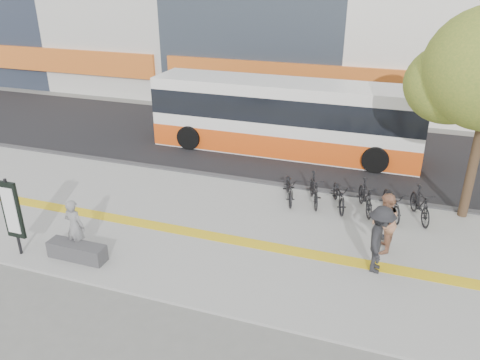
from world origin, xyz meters
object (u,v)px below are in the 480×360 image
(pedestrian_dark, at_px, (380,240))
(pedestrian_tan, at_px, (385,223))
(signboard, at_px, (12,211))
(bench, at_px, (77,251))
(seated_woman, at_px, (75,227))
(bus, at_px, (284,119))

(pedestrian_dark, bearing_deg, pedestrian_tan, -1.56)
(signboard, distance_m, pedestrian_tan, 9.74)
(bench, relative_size, pedestrian_dark, 0.89)
(signboard, xyz_separation_m, pedestrian_dark, (9.08, 2.34, -0.39))
(bench, distance_m, seated_woman, 0.64)
(seated_woman, bearing_deg, signboard, 24.08)
(pedestrian_tan, height_order, pedestrian_dark, pedestrian_dark)
(bench, relative_size, bus, 0.15)
(pedestrian_tan, bearing_deg, bench, -71.96)
(bus, relative_size, pedestrian_dark, 6.10)
(bench, height_order, bus, bus)
(bus, xyz_separation_m, pedestrian_tan, (4.44, -6.69, -0.51))
(bench, xyz_separation_m, bus, (3.11, 9.70, 1.12))
(pedestrian_tan, bearing_deg, bus, -150.14)
(bench, height_order, pedestrian_dark, pedestrian_dark)
(bus, height_order, pedestrian_tan, bus)
(pedestrian_dark, bearing_deg, bench, 107.68)
(signboard, xyz_separation_m, pedestrian_tan, (9.15, 3.32, -0.44))
(seated_woman, relative_size, pedestrian_tan, 0.93)
(seated_woman, bearing_deg, bench, 125.78)
(bench, xyz_separation_m, pedestrian_tan, (7.55, 3.01, 0.62))
(signboard, bearing_deg, seated_woman, 21.54)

